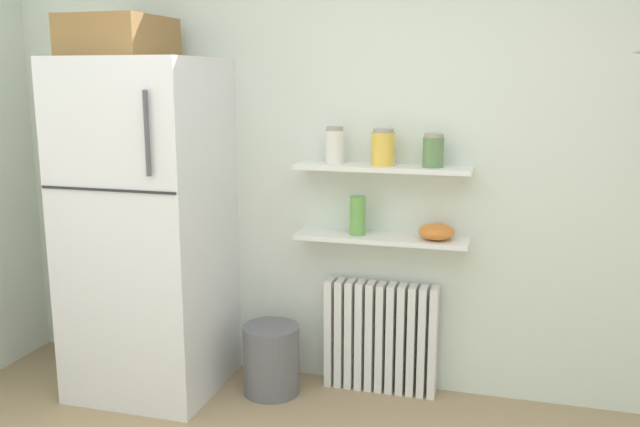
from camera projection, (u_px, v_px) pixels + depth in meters
name	position (u px, v px, depth m)	size (l,w,h in m)	color
back_wall	(384.00, 155.00, 3.66)	(7.04, 0.10, 2.60)	silver
refrigerator	(147.00, 220.00, 3.66)	(0.75, 0.75, 2.02)	silver
radiator	(380.00, 337.00, 3.72)	(0.62, 0.12, 0.61)	white
wall_shelf_lower	(381.00, 238.00, 3.58)	(0.91, 0.22, 0.03)	white
wall_shelf_upper	(383.00, 168.00, 3.51)	(0.91, 0.22, 0.03)	white
storage_jar_0	(335.00, 145.00, 3.56)	(0.10, 0.10, 0.20)	silver
storage_jar_1	(383.00, 147.00, 3.49)	(0.12, 0.12, 0.19)	yellow
storage_jar_2	(433.00, 151.00, 3.42)	(0.11, 0.11, 0.17)	#5B7F4C
vase	(358.00, 216.00, 3.60)	(0.09, 0.09, 0.21)	#66A84C
shelf_bowl	(437.00, 232.00, 3.50)	(0.19, 0.19, 0.08)	orange
trash_bin	(271.00, 359.00, 3.71)	(0.31, 0.31, 0.38)	slate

